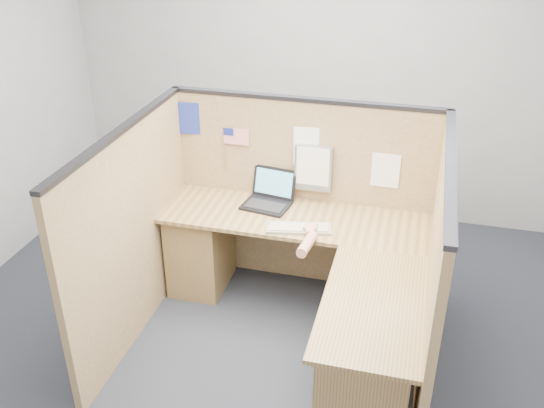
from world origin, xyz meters
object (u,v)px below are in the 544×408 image
(l_desk, at_px, (307,289))
(laptop, at_px, (268,196))
(mouse, at_px, (311,231))
(keyboard, at_px, (299,228))

(l_desk, xyz_separation_m, laptop, (-0.42, 0.55, 0.40))
(laptop, relative_size, mouse, 3.47)
(keyboard, bearing_deg, mouse, -27.02)
(l_desk, height_order, laptop, laptop)
(laptop, relative_size, keyboard, 0.79)
(l_desk, distance_m, keyboard, 0.43)
(l_desk, distance_m, laptop, 0.80)
(l_desk, height_order, mouse, mouse)
(l_desk, bearing_deg, laptop, 127.42)
(l_desk, bearing_deg, mouse, 96.00)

